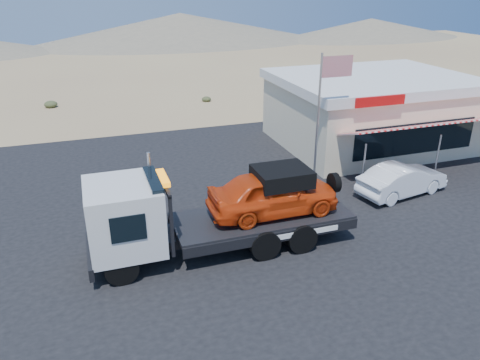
{
  "coord_description": "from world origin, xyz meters",
  "views": [
    {
      "loc": [
        -4.93,
        -13.2,
        8.87
      ],
      "look_at": [
        0.55,
        2.91,
        1.5
      ],
      "focal_mm": 35.0,
      "sensor_mm": 36.0,
      "label": 1
    }
  ],
  "objects_px": {
    "jerky_store": "(371,110)",
    "flagpole": "(323,106)",
    "white_sedan": "(402,180)",
    "tow_truck": "(216,207)"
  },
  "relations": [
    {
      "from": "jerky_store",
      "to": "flagpole",
      "type": "distance_m",
      "value": 7.36
    },
    {
      "from": "white_sedan",
      "to": "jerky_store",
      "type": "height_order",
      "value": "jerky_store"
    },
    {
      "from": "tow_truck",
      "to": "flagpole",
      "type": "height_order",
      "value": "flagpole"
    },
    {
      "from": "tow_truck",
      "to": "white_sedan",
      "type": "relative_size",
      "value": 2.15
    },
    {
      "from": "white_sedan",
      "to": "jerky_store",
      "type": "relative_size",
      "value": 0.41
    },
    {
      "from": "tow_truck",
      "to": "flagpole",
      "type": "distance_m",
      "value": 7.47
    },
    {
      "from": "tow_truck",
      "to": "jerky_store",
      "type": "distance_m",
      "value": 14.28
    },
    {
      "from": "tow_truck",
      "to": "jerky_store",
      "type": "bearing_deg",
      "value": 35.76
    },
    {
      "from": "white_sedan",
      "to": "flagpole",
      "type": "distance_m",
      "value": 4.77
    },
    {
      "from": "jerky_store",
      "to": "flagpole",
      "type": "bearing_deg",
      "value": -141.21
    }
  ]
}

